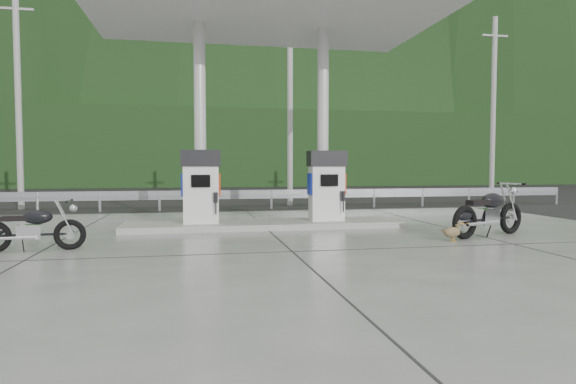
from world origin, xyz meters
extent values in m
plane|color=black|center=(0.00, 0.00, 0.00)|extent=(160.00, 160.00, 0.00)
cube|color=slate|center=(0.00, 0.00, 0.01)|extent=(18.00, 14.00, 0.02)
cube|color=gray|center=(0.00, 2.50, 0.10)|extent=(7.00, 1.40, 0.15)
cylinder|color=silver|center=(-1.60, 2.90, 2.67)|extent=(0.30, 0.30, 5.00)
cylinder|color=silver|center=(1.60, 2.90, 2.67)|extent=(0.30, 0.30, 5.00)
cube|color=silver|center=(0.00, 2.50, 5.37)|extent=(8.50, 5.00, 0.40)
cube|color=black|center=(0.00, 11.50, 0.00)|extent=(60.00, 7.00, 0.01)
cylinder|color=#9B9B96|center=(-8.00, 9.50, 4.00)|extent=(0.22, 0.22, 8.00)
cylinder|color=#9B9B96|center=(2.00, 9.50, 4.00)|extent=(0.22, 0.22, 8.00)
cylinder|color=#9B9B96|center=(11.00, 9.50, 4.00)|extent=(0.22, 0.22, 8.00)
cube|color=black|center=(0.00, 30.00, 3.00)|extent=(80.00, 6.00, 6.00)
camera|label=1|loc=(-1.70, -9.50, 1.57)|focal=30.00mm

